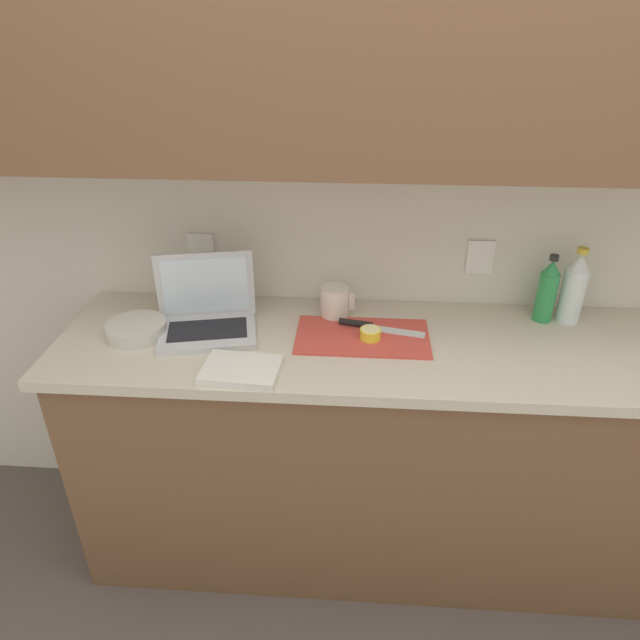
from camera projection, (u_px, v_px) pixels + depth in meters
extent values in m
plane|color=#564C47|center=(404.00, 541.00, 2.23)|extent=(12.00, 12.00, 0.00)
cube|color=silver|center=(427.00, 191.00, 1.88)|extent=(5.20, 0.06, 2.60)
cube|color=white|center=(201.00, 250.00, 2.00)|extent=(0.09, 0.01, 0.12)
cube|color=white|center=(480.00, 257.00, 1.94)|extent=(0.09, 0.01, 0.12)
cube|color=brown|center=(450.00, 35.00, 1.49)|extent=(4.42, 0.32, 0.70)
cube|color=brown|center=(413.00, 457.00, 2.02)|extent=(2.27, 0.55, 0.87)
cube|color=beige|center=(424.00, 348.00, 1.80)|extent=(2.34, 0.58, 0.03)
cube|color=silver|center=(208.00, 332.00, 1.83)|extent=(0.35, 0.29, 0.02)
cube|color=black|center=(208.00, 330.00, 1.83)|extent=(0.27, 0.18, 0.00)
cube|color=silver|center=(205.00, 285.00, 1.87)|extent=(0.31, 0.08, 0.23)
cube|color=silver|center=(205.00, 286.00, 1.87)|extent=(0.27, 0.06, 0.19)
cube|color=#D1473D|center=(362.00, 336.00, 1.82)|extent=(0.42, 0.24, 0.01)
cube|color=silver|center=(398.00, 332.00, 1.84)|extent=(0.18, 0.07, 0.00)
cylinder|color=black|center=(356.00, 323.00, 1.87)|extent=(0.11, 0.04, 0.02)
cylinder|color=yellow|center=(370.00, 334.00, 1.80)|extent=(0.07, 0.07, 0.03)
cylinder|color=#F4EAA3|center=(371.00, 329.00, 1.79)|extent=(0.06, 0.06, 0.00)
cylinder|color=silver|center=(572.00, 295.00, 1.88)|extent=(0.08, 0.08, 0.19)
cone|color=silver|center=(580.00, 261.00, 1.82)|extent=(0.07, 0.07, 0.06)
cylinder|color=gold|center=(583.00, 251.00, 1.80)|extent=(0.03, 0.03, 0.02)
cylinder|color=#2D934C|center=(546.00, 297.00, 1.89)|extent=(0.06, 0.06, 0.17)
cone|color=#2D934C|center=(552.00, 267.00, 1.84)|extent=(0.06, 0.06, 0.05)
cylinder|color=black|center=(554.00, 258.00, 1.82)|extent=(0.03, 0.03, 0.02)
cylinder|color=silver|center=(335.00, 302.00, 1.92)|extent=(0.10, 0.10, 0.11)
cube|color=silver|center=(352.00, 301.00, 1.92)|extent=(0.02, 0.01, 0.06)
cylinder|color=beige|center=(137.00, 329.00, 1.82)|extent=(0.19, 0.19, 0.05)
cube|color=silver|center=(241.00, 370.00, 1.64)|extent=(0.23, 0.18, 0.02)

